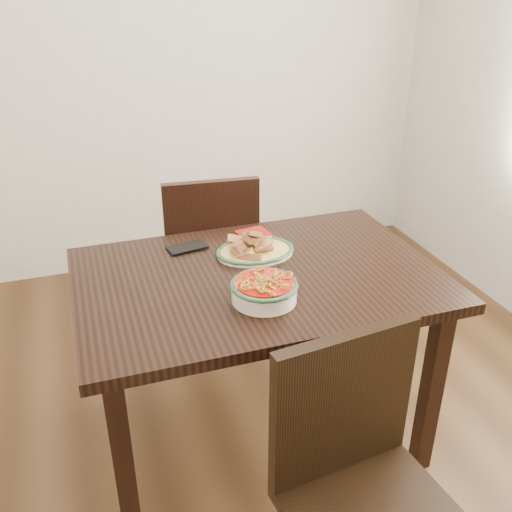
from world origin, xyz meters
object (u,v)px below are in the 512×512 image
object	(u,v)px
chair_far	(210,252)
smartphone	(187,248)
fish_plate	(255,243)
noodle_bowl	(264,288)
dining_table	(258,297)
chair_near	(361,479)

from	to	relation	value
chair_far	smartphone	size ratio (longest dim) A/B	6.15
chair_far	smartphone	distance (m)	0.54
fish_plate	noodle_bowl	size ratio (longest dim) A/B	1.31
dining_table	smartphone	size ratio (longest dim) A/B	8.60
chair_near	noodle_bowl	distance (m)	0.63
fish_plate	smartphone	distance (m)	0.26
noodle_bowl	smartphone	distance (m)	0.47
chair_far	fish_plate	bearing A→B (deg)	99.35
dining_table	chair_near	world-z (taller)	chair_near
fish_plate	smartphone	bearing A→B (deg)	151.56
dining_table	fish_plate	size ratio (longest dim) A/B	4.36
chair_far	fish_plate	size ratio (longest dim) A/B	3.11
chair_far	dining_table	bearing A→B (deg)	95.32
fish_plate	smartphone	xyz separation A→B (m)	(-0.23, 0.12, -0.04)
dining_table	chair_near	bearing A→B (deg)	-86.41
chair_far	smartphone	world-z (taller)	chair_far
chair_near	fish_plate	size ratio (longest dim) A/B	3.11
dining_table	noodle_bowl	distance (m)	0.22
chair_near	noodle_bowl	size ratio (longest dim) A/B	4.07
dining_table	fish_plate	bearing A→B (deg)	75.09
chair_near	fish_plate	bearing A→B (deg)	83.58
smartphone	chair_far	bearing A→B (deg)	56.30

